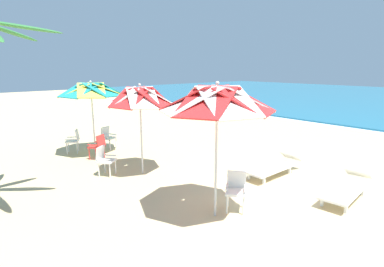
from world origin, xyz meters
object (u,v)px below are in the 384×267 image
Objects in this scene: beach_umbrella_0 at (217,100)px; plastic_chair_1 at (105,159)px; sun_lounger_1 at (274,166)px; beach_umbrella_2 at (91,90)px; plastic_chair_4 at (98,145)px; plastic_chair_0 at (236,188)px; sun_lounger_0 at (347,187)px; beach_umbrella_1 at (140,97)px; plastic_chair_2 at (74,140)px; plastic_chair_3 at (108,136)px.

plastic_chair_1 is (-3.89, -0.65, -1.98)m from beach_umbrella_0.
beach_umbrella_0 is 3.85m from sun_lounger_1.
beach_umbrella_2 is 1.97m from plastic_chair_4.
beach_umbrella_2 is at bearing 164.93° from plastic_chair_4.
beach_umbrella_2 is (-6.31, -0.49, 1.83)m from plastic_chair_0.
beach_umbrella_0 is at bearing 1.23° from plastic_chair_4.
plastic_chair_1 is at bearing -145.50° from sun_lounger_0.
beach_umbrella_1 is 1.22× the size of sun_lounger_0.
beach_umbrella_1 is at bearing 11.14° from plastic_chair_2.
plastic_chair_4 is at bearing -15.07° from beach_umbrella_2.
beach_umbrella_2 is at bearing -64.41° from plastic_chair_3.
plastic_chair_1 is at bearing -4.16° from plastic_chair_2.
beach_umbrella_2 is (-6.21, 0.07, -0.15)m from beach_umbrella_0.
sun_lounger_0 is at bearing 15.97° from plastic_chair_3.
plastic_chair_3 is (-2.64, 1.39, 0.00)m from plastic_chair_1.
plastic_chair_1 is (-3.99, -1.21, 0.00)m from plastic_chair_0.
plastic_chair_2 is (-6.88, -0.43, -1.98)m from beach_umbrella_0.
sun_lounger_0 is 1.02× the size of sun_lounger_1.
beach_umbrella_0 is 6.22m from beach_umbrella_2.
plastic_chair_2 is at bearing -167.07° from plastic_chair_4.
plastic_chair_0 is 4.17m from plastic_chair_1.
beach_umbrella_2 is 1.98m from plastic_chair_3.
sun_lounger_1 is at bearing 33.31° from plastic_chair_4.
plastic_chair_0 reaches higher than sun_lounger_1.
plastic_chair_0 is at bearing 6.87° from plastic_chair_4.
beach_umbrella_2 is at bearing -151.53° from sun_lounger_1.
beach_umbrella_2 reaches higher than plastic_chair_0.
beach_umbrella_0 reaches higher than plastic_chair_1.
beach_umbrella_2 is 6.69m from sun_lounger_1.
beach_umbrella_1 is 4.05m from plastic_chair_2.
plastic_chair_2 is (-0.67, -0.50, -1.83)m from beach_umbrella_2.
sun_lounger_1 is (5.60, 3.04, -2.05)m from beach_umbrella_2.
plastic_chair_0 is 1.00× the size of plastic_chair_3.
sun_lounger_0 is at bearing 24.30° from plastic_chair_4.
plastic_chair_1 is 0.39× the size of sun_lounger_0.
sun_lounger_0 is (4.79, 2.77, -1.99)m from beach_umbrella_1.
sun_lounger_1 is at bearing 46.37° from beach_umbrella_1.
plastic_chair_2 reaches higher than sun_lounger_0.
sun_lounger_0 is (1.38, 2.48, -0.22)m from plastic_chair_0.
beach_umbrella_0 reaches higher than beach_umbrella_2.
plastic_chair_1 reaches higher than sun_lounger_0.
sun_lounger_0 is (7.68, 2.97, -2.05)m from beach_umbrella_2.
plastic_chair_0 is 6.59m from beach_umbrella_2.
beach_umbrella_1 is 3.09× the size of plastic_chair_1.
beach_umbrella_0 is at bearing -99.66° from plastic_chair_0.
beach_umbrella_2 reaches higher than plastic_chair_3.
plastic_chair_2 reaches higher than sun_lounger_1.
beach_umbrella_0 reaches higher than sun_lounger_1.
beach_umbrella_1 reaches higher than sun_lounger_1.
beach_umbrella_2 reaches higher than plastic_chair_4.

